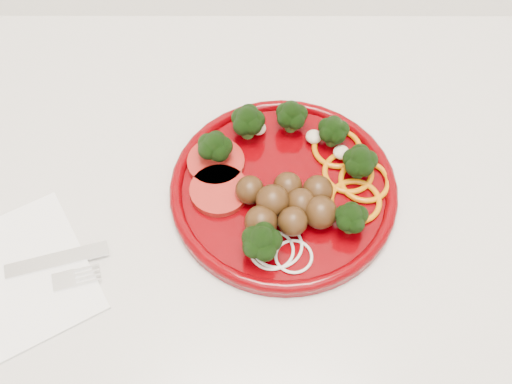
{
  "coord_description": "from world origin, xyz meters",
  "views": [
    {
      "loc": [
        -0.18,
        1.33,
        1.5
      ],
      "look_at": [
        -0.18,
        1.7,
        0.92
      ],
      "focal_mm": 45.0,
      "sensor_mm": 36.0,
      "label": 1
    }
  ],
  "objects": [
    {
      "name": "counter",
      "position": [
        0.0,
        1.7,
        0.45
      ],
      "size": [
        2.4,
        0.6,
        0.9
      ],
      "color": "white",
      "rests_on": "ground"
    },
    {
      "name": "plate",
      "position": [
        -0.15,
        1.72,
        0.92
      ],
      "size": [
        0.25,
        0.25,
        0.05
      ],
      "rotation": [
        0.0,
        0.0,
        -0.12
      ],
      "color": "#520003",
      "rests_on": "counter"
    },
    {
      "name": "napkin",
      "position": [
        -0.43,
        1.61,
        0.9
      ],
      "size": [
        0.21,
        0.21,
        0.0
      ],
      "primitive_type": "cube",
      "rotation": [
        0.0,
        0.0,
        0.53
      ],
      "color": "white",
      "rests_on": "counter"
    }
  ]
}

